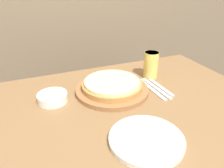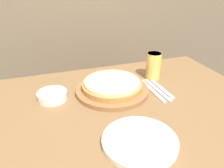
{
  "view_description": "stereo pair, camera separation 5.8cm",
  "coord_description": "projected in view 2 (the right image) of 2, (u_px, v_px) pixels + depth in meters",
  "views": [
    {
      "loc": [
        -0.38,
        -0.68,
        1.2
      ],
      "look_at": [
        -0.05,
        0.12,
        0.75
      ],
      "focal_mm": 35.0,
      "sensor_mm": 36.0,
      "label": 1
    },
    {
      "loc": [
        -0.33,
        -0.7,
        1.2
      ],
      "look_at": [
        -0.05,
        0.12,
        0.75
      ],
      "focal_mm": 35.0,
      "sensor_mm": 36.0,
      "label": 2
    }
  ],
  "objects": [
    {
      "name": "spoon",
      "position": [
        162.0,
        89.0,
        1.02
      ],
      "size": [
        0.02,
        0.19,
        0.0
      ],
      "color": "silver",
      "rests_on": "dining_table"
    },
    {
      "name": "fork",
      "position": [
        152.0,
        90.0,
        1.0
      ],
      "size": [
        0.02,
        0.22,
        0.0
      ],
      "color": "silver",
      "rests_on": "dining_table"
    },
    {
      "name": "dining_table",
      "position": [
        130.0,
        164.0,
        1.07
      ],
      "size": [
        1.12,
        0.83,
        0.71
      ],
      "color": "olive",
      "rests_on": "ground_plane"
    },
    {
      "name": "pizza_on_board",
      "position": [
        112.0,
        87.0,
        0.98
      ],
      "size": [
        0.33,
        0.33,
        0.06
      ],
      "color": "#99663D",
      "rests_on": "dining_table"
    },
    {
      "name": "side_bowl",
      "position": [
        52.0,
        96.0,
        0.93
      ],
      "size": [
        0.13,
        0.13,
        0.04
      ],
      "color": "white",
      "rests_on": "dining_table"
    },
    {
      "name": "dinner_knife",
      "position": [
        157.0,
        89.0,
        1.01
      ],
      "size": [
        0.03,
        0.22,
        0.0
      ],
      "color": "silver",
      "rests_on": "dining_table"
    },
    {
      "name": "beer_glass",
      "position": [
        153.0,
        65.0,
        1.09
      ],
      "size": [
        0.07,
        0.07,
        0.13
      ],
      "color": "#E5C65B",
      "rests_on": "dining_table"
    },
    {
      "name": "dinner_plate",
      "position": [
        140.0,
        141.0,
        0.69
      ],
      "size": [
        0.24,
        0.24,
        0.02
      ],
      "color": "white",
      "rests_on": "dining_table"
    }
  ]
}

